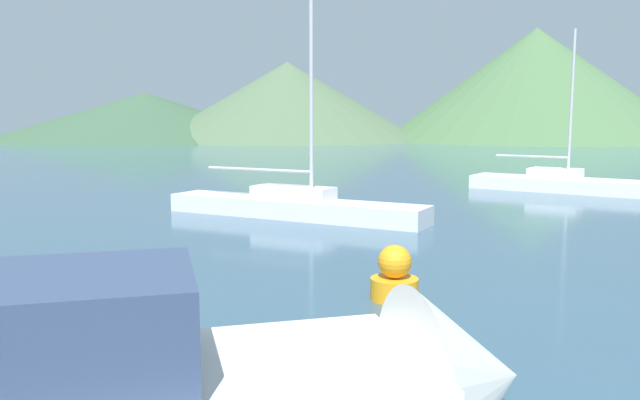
# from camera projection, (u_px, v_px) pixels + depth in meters

# --- Properties ---
(sailboat_inner) EXTENTS (7.11, 5.32, 6.92)m
(sailboat_inner) POSITION_uv_depth(u_px,v_px,m) (555.00, 182.00, 27.34)
(sailboat_inner) COLOR white
(sailboat_inner) RESTS_ON ground_plane
(sailboat_middle) EXTENTS (8.70, 4.96, 7.04)m
(sailboat_middle) POSITION_uv_depth(u_px,v_px,m) (293.00, 205.00, 19.95)
(sailboat_middle) COLOR silver
(sailboat_middle) RESTS_ON ground_plane
(buoy_marker) EXTENTS (0.84, 0.84, 0.96)m
(buoy_marker) POSITION_uv_depth(u_px,v_px,m) (394.00, 277.00, 10.84)
(buoy_marker) COLOR orange
(buoy_marker) RESTS_ON ground_plane
(hill_west) EXTENTS (46.54, 46.54, 7.20)m
(hill_west) POSITION_uv_depth(u_px,v_px,m) (145.00, 117.00, 95.79)
(hill_west) COLOR #38563D
(hill_west) RESTS_ON ground_plane
(hill_central) EXTENTS (40.42, 40.42, 11.65)m
(hill_central) POSITION_uv_depth(u_px,v_px,m) (288.00, 101.00, 93.09)
(hill_central) COLOR #4C6647
(hill_central) RESTS_ON ground_plane
(hill_east) EXTENTS (44.97, 44.97, 16.56)m
(hill_east) POSITION_uv_depth(u_px,v_px,m) (535.00, 85.00, 92.58)
(hill_east) COLOR #476B42
(hill_east) RESTS_ON ground_plane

